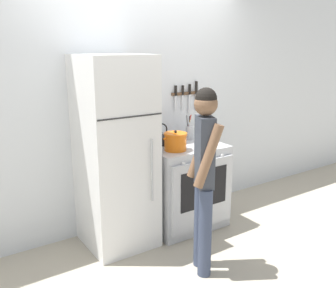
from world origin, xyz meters
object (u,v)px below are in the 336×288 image
object	(u,v)px
refrigerator	(115,154)
utensil_jar	(189,132)
stove_range	(183,185)
dutch_oven_pot	(175,142)
person	(204,171)
tea_kettle	(162,138)

from	to	relation	value
refrigerator	utensil_jar	distance (m)	0.96
stove_range	utensil_jar	size ratio (longest dim) A/B	3.22
dutch_oven_pot	refrigerator	bearing A→B (deg)	165.00
stove_range	dutch_oven_pot	size ratio (longest dim) A/B	3.26
stove_range	person	xyz separation A→B (m)	(-0.37, -0.79, 0.44)
person	dutch_oven_pot	bearing A→B (deg)	8.74
stove_range	utensil_jar	distance (m)	0.58
refrigerator	tea_kettle	xyz separation A→B (m)	(0.59, 0.12, 0.04)
stove_range	refrigerator	bearing A→B (deg)	176.62
tea_kettle	utensil_jar	xyz separation A→B (m)	(0.37, 0.01, 0.02)
utensil_jar	person	bearing A→B (deg)	-120.68
refrigerator	dutch_oven_pot	xyz separation A→B (m)	(0.57, -0.15, 0.07)
tea_kettle	utensil_jar	size ratio (longest dim) A/B	0.87
stove_range	tea_kettle	xyz separation A→B (m)	(-0.17, 0.16, 0.50)
refrigerator	utensil_jar	world-z (taller)	refrigerator
dutch_oven_pot	utensil_jar	size ratio (longest dim) A/B	0.99
stove_range	person	bearing A→B (deg)	-115.14
stove_range	dutch_oven_pot	world-z (taller)	dutch_oven_pot
refrigerator	utensil_jar	size ratio (longest dim) A/B	6.59
utensil_jar	stove_range	bearing A→B (deg)	-139.47
refrigerator	dutch_oven_pot	distance (m)	0.60
person	refrigerator	bearing A→B (deg)	48.92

